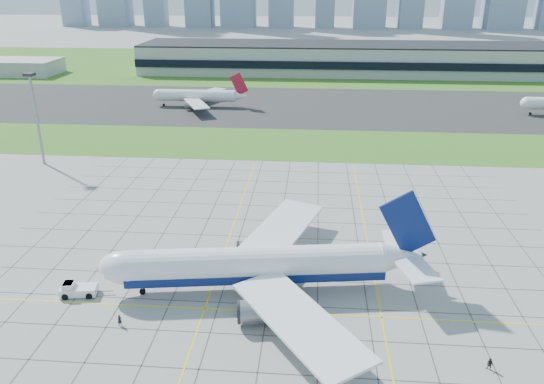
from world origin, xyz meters
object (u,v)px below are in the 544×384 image
Objects in this scene: light_mast at (35,108)px; pushback_tug at (77,289)px; airliner at (258,265)px; crew_near at (120,320)px; distant_jet_1 at (198,96)px; crew_far at (490,364)px.

light_mast reaches higher than pushback_tug.
airliner is 30.44× the size of crew_near.
pushback_tug is at bearing -86.20° from distant_jet_1.
airliner is at bearing -73.89° from distant_jet_1.
airliner is at bearing -41.79° from light_mast.
pushback_tug is at bearing 107.51° from crew_near.
crew_far is (53.09, -5.54, -0.00)m from crew_near.
light_mast reaches higher than airliner.
distant_jet_1 is (-9.29, 139.94, 3.42)m from pushback_tug.
crew_far is (101.12, -77.90, -15.26)m from light_mast.
crew_far is at bearing -41.21° from crew_near.
airliner is at bearing -5.05° from crew_near.
distant_jet_1 is at bearing 69.11° from light_mast.
pushback_tug is at bearing -146.58° from crew_far.
crew_near reaches higher than crew_far.
crew_near is (48.03, -72.36, -15.26)m from light_mast.
light_mast is 13.88× the size of crew_near.
airliner is at bearing -0.81° from pushback_tug.
light_mast reaches higher than distant_jet_1.
crew_far is at bearing -20.16° from pushback_tug.
pushback_tug is at bearing -59.59° from light_mast.
light_mast is at bearing 129.84° from airliner.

